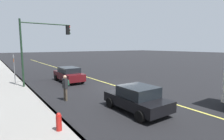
# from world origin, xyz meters

# --- Properties ---
(ground) EXTENTS (200.00, 200.00, 0.00)m
(ground) POSITION_xyz_m (0.00, 0.00, 0.00)
(ground) COLOR black
(sidewalk_slab) EXTENTS (80.00, 3.40, 0.15)m
(sidewalk_slab) POSITION_xyz_m (0.00, 8.54, 0.07)
(sidewalk_slab) COLOR gray
(sidewalk_slab) RESTS_ON ground
(curb_edge) EXTENTS (80.00, 0.16, 0.15)m
(curb_edge) POSITION_xyz_m (0.00, 6.92, 0.07)
(curb_edge) COLOR slate
(curb_edge) RESTS_ON ground
(lane_stripe_center) EXTENTS (80.00, 0.16, 0.01)m
(lane_stripe_center) POSITION_xyz_m (0.00, 0.00, 0.01)
(lane_stripe_center) COLOR #D8CC4C
(lane_stripe_center) RESTS_ON ground
(car_maroon) EXTENTS (4.56, 1.95, 1.54)m
(car_maroon) POSITION_xyz_m (4.99, 2.86, 0.80)
(car_maroon) COLOR #591116
(car_maroon) RESTS_ON ground
(car_black) EXTENTS (3.98, 2.12, 1.48)m
(car_black) POSITION_xyz_m (-5.43, 2.84, 0.75)
(car_black) COLOR black
(car_black) RESTS_ON ground
(pedestrian_with_backpack) EXTENTS (0.45, 0.40, 1.77)m
(pedestrian_with_backpack) POSITION_xyz_m (-1.16, 5.49, 1.04)
(pedestrian_with_backpack) COLOR brown
(pedestrian_with_backpack) RESTS_ON ground
(traffic_light_mast) EXTENTS (0.28, 4.57, 6.03)m
(traffic_light_mast) POSITION_xyz_m (4.48, 5.55, 4.15)
(traffic_light_mast) COLOR #1E3823
(traffic_light_mast) RESTS_ON ground
(street_sign_post) EXTENTS (0.60, 0.08, 2.98)m
(street_sign_post) POSITION_xyz_m (5.90, 7.75, 1.75)
(street_sign_post) COLOR slate
(street_sign_post) RESTS_ON ground
(fire_hydrant) EXTENTS (0.24, 0.24, 0.94)m
(fire_hydrant) POSITION_xyz_m (-5.58, 7.44, 0.47)
(fire_hydrant) COLOR red
(fire_hydrant) RESTS_ON ground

